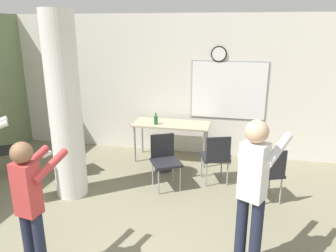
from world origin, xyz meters
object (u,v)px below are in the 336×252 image
at_px(folding_table, 171,126).
at_px(bottle_on_table, 156,120).
at_px(chair_table_front, 165,157).
at_px(chair_mid_room, 268,171).
at_px(chair_table_right, 216,155).
at_px(chair_near_pillar, 64,148).
at_px(chair_by_left_wall, 0,148).
at_px(person_playing_front, 30,201).
at_px(person_playing_side, 254,185).

xyz_separation_m(folding_table, bottle_on_table, (-0.28, -0.12, 0.15)).
height_order(chair_table_front, chair_mid_room, same).
bearing_deg(chair_table_right, chair_table_front, -160.89).
distance_m(chair_mid_room, chair_table_right, 0.92).
bearing_deg(chair_table_right, folding_table, 137.69).
height_order(chair_table_front, chair_table_right, same).
distance_m(chair_table_front, chair_near_pillar, 1.84).
bearing_deg(chair_table_front, chair_mid_room, -6.19).
relative_size(bottle_on_table, chair_table_front, 0.26).
bearing_deg(chair_mid_room, folding_table, 143.00).
height_order(folding_table, chair_near_pillar, chair_near_pillar).
bearing_deg(chair_table_front, folding_table, 96.02).
xyz_separation_m(folding_table, chair_by_left_wall, (-2.82, -1.30, -0.19)).
relative_size(chair_mid_room, chair_table_right, 1.00).
xyz_separation_m(chair_table_front, person_playing_front, (-0.85, -2.29, 0.39)).
relative_size(chair_near_pillar, person_playing_side, 0.51).
relative_size(folding_table, chair_table_right, 1.69).
distance_m(folding_table, chair_near_pillar, 2.03).
relative_size(chair_mid_room, chair_near_pillar, 1.00).
distance_m(person_playing_side, person_playing_front, 2.25).
relative_size(bottle_on_table, chair_table_right, 0.26).
xyz_separation_m(chair_table_front, chair_mid_room, (1.61, -0.17, 0.00)).
bearing_deg(bottle_on_table, chair_near_pillar, -146.84).
distance_m(chair_near_pillar, person_playing_side, 3.63).
distance_m(chair_by_left_wall, person_playing_side, 4.54).
distance_m(chair_table_front, person_playing_side, 2.19).
bearing_deg(chair_near_pillar, chair_table_right, 4.66).
bearing_deg(chair_mid_room, chair_near_pillar, 176.03).
height_order(chair_mid_room, chair_near_pillar, same).
bearing_deg(chair_near_pillar, folding_table, 31.68).
relative_size(folding_table, person_playing_front, 0.96).
bearing_deg(person_playing_front, person_playing_side, 15.86).
bearing_deg(person_playing_front, chair_by_left_wall, 134.62).
distance_m(chair_table_front, person_playing_front, 2.48).
distance_m(folding_table, person_playing_side, 3.16).
bearing_deg(folding_table, chair_near_pillar, -148.32).
height_order(chair_mid_room, person_playing_side, person_playing_side).
relative_size(chair_by_left_wall, person_playing_side, 0.51).
distance_m(chair_near_pillar, chair_by_left_wall, 1.13).
bearing_deg(bottle_on_table, chair_mid_room, -30.40).
bearing_deg(chair_table_front, bottle_on_table, 111.79).
bearing_deg(person_playing_side, folding_table, 117.06).
xyz_separation_m(chair_table_front, chair_by_left_wall, (-2.94, -0.17, 0.00)).
xyz_separation_m(chair_by_left_wall, person_playing_front, (2.09, -2.12, 0.39)).
bearing_deg(chair_table_right, person_playing_side, -75.58).
bearing_deg(bottle_on_table, person_playing_front, -97.78).
xyz_separation_m(chair_mid_room, chair_near_pillar, (-3.44, 0.24, 0.00)).
relative_size(bottle_on_table, person_playing_side, 0.13).
xyz_separation_m(chair_mid_room, chair_by_left_wall, (-4.55, 0.00, 0.00)).
height_order(folding_table, bottle_on_table, bottle_on_table).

